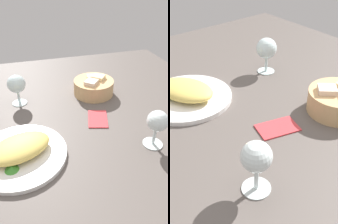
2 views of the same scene
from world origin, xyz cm
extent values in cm
cube|color=#584F4A|center=(0.00, 0.00, -1.00)|extent=(140.00, 140.00, 2.00)
cylinder|color=white|center=(-16.48, -8.82, 0.70)|extent=(27.64, 27.64, 1.40)
ellipsoid|color=#E2C35B|center=(-16.48, -8.82, 3.54)|extent=(21.59, 17.60, 4.29)
cylinder|color=tan|center=(16.46, 21.91, 3.21)|extent=(17.30, 17.30, 6.41)
cube|color=beige|center=(14.39, 18.96, 5.40)|extent=(6.90, 6.94, 5.16)
cylinder|color=silver|center=(24.32, -15.02, 0.30)|extent=(6.31, 6.31, 0.60)
cylinder|color=silver|center=(24.32, -15.02, 3.25)|extent=(1.00, 1.00, 5.31)
sphere|color=silver|center=(24.32, -15.02, 9.17)|extent=(6.52, 6.52, 6.52)
cylinder|color=silver|center=(-15.44, 22.65, 0.30)|extent=(6.12, 6.12, 0.60)
cylinder|color=silver|center=(-15.44, 22.65, 2.94)|extent=(1.00, 1.00, 4.67)
sphere|color=silver|center=(-15.44, 22.65, 8.88)|extent=(7.21, 7.21, 7.21)
cube|color=#D0393F|center=(11.86, 2.78, 0.40)|extent=(9.77, 12.51, 0.80)
camera|label=1|loc=(-11.74, -60.17, 48.26)|focal=35.58mm
camera|label=2|loc=(57.59, -42.99, 49.46)|focal=48.40mm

